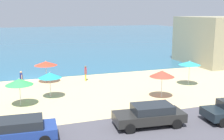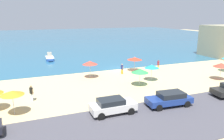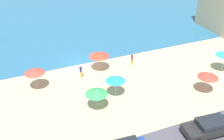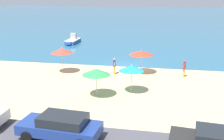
{
  "view_description": "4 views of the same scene",
  "coord_description": "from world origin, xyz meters",
  "px_view_note": "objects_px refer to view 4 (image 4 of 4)",
  "views": [
    {
      "loc": [
        -1.39,
        -31.3,
        7.3
      ],
      "look_at": [
        8.93,
        -2.27,
        0.89
      ],
      "focal_mm": 45.0,
      "sensor_mm": 36.0,
      "label": 1
    },
    {
      "loc": [
        -14.03,
        -32.19,
        8.72
      ],
      "look_at": [
        -2.68,
        -3.42,
        0.91
      ],
      "focal_mm": 35.0,
      "sensor_mm": 36.0,
      "label": 2
    },
    {
      "loc": [
        -8.07,
        -29.6,
        17.23
      ],
      "look_at": [
        1.85,
        -5.66,
        1.88
      ],
      "focal_mm": 45.0,
      "sensor_mm": 36.0,
      "label": 3
    },
    {
      "loc": [
        3.81,
        -28.71,
        7.89
      ],
      "look_at": [
        -0.6,
        -5.2,
        1.07
      ],
      "focal_mm": 45.0,
      "sensor_mm": 36.0,
      "label": 4
    }
  ],
  "objects_px": {
    "beach_umbrella_7": "(62,51)",
    "bather_2": "(114,65)",
    "beach_umbrella_2": "(96,72)",
    "beach_umbrella_3": "(131,68)",
    "parked_car_2": "(61,126)",
    "skiff_nearshore": "(73,41)",
    "bather_1": "(184,68)",
    "beach_umbrella_0": "(141,53)"
  },
  "relations": [
    {
      "from": "beach_umbrella_2",
      "to": "bather_1",
      "type": "xyz_separation_m",
      "value": [
        6.9,
        6.35,
        -1.05
      ]
    },
    {
      "from": "beach_umbrella_0",
      "to": "bather_1",
      "type": "xyz_separation_m",
      "value": [
        4.09,
        -0.52,
        -1.14
      ]
    },
    {
      "from": "beach_umbrella_7",
      "to": "bather_2",
      "type": "relative_size",
      "value": 1.61
    },
    {
      "from": "parked_car_2",
      "to": "beach_umbrella_0",
      "type": "bearing_deg",
      "value": 76.85
    },
    {
      "from": "beach_umbrella_3",
      "to": "beach_umbrella_7",
      "type": "bearing_deg",
      "value": 149.39
    },
    {
      "from": "bather_1",
      "to": "beach_umbrella_7",
      "type": "bearing_deg",
      "value": -176.78
    },
    {
      "from": "bather_1",
      "to": "parked_car_2",
      "type": "relative_size",
      "value": 0.36
    },
    {
      "from": "beach_umbrella_3",
      "to": "skiff_nearshore",
      "type": "relative_size",
      "value": 0.58
    },
    {
      "from": "bather_1",
      "to": "parked_car_2",
      "type": "height_order",
      "value": "bather_1"
    },
    {
      "from": "beach_umbrella_0",
      "to": "bather_2",
      "type": "distance_m",
      "value": 2.88
    },
    {
      "from": "beach_umbrella_0",
      "to": "beach_umbrella_7",
      "type": "height_order",
      "value": "beach_umbrella_7"
    },
    {
      "from": "beach_umbrella_7",
      "to": "bather_1",
      "type": "height_order",
      "value": "beach_umbrella_7"
    },
    {
      "from": "beach_umbrella_3",
      "to": "beach_umbrella_7",
      "type": "xyz_separation_m",
      "value": [
        -7.36,
        4.35,
        0.21
      ]
    },
    {
      "from": "parked_car_2",
      "to": "skiff_nearshore",
      "type": "height_order",
      "value": "skiff_nearshore"
    },
    {
      "from": "bather_2",
      "to": "skiff_nearshore",
      "type": "height_order",
      "value": "bather_2"
    },
    {
      "from": "beach_umbrella_3",
      "to": "skiff_nearshore",
      "type": "bearing_deg",
      "value": 120.07
    },
    {
      "from": "beach_umbrella_0",
      "to": "bather_1",
      "type": "relative_size",
      "value": 1.44
    },
    {
      "from": "beach_umbrella_7",
      "to": "skiff_nearshore",
      "type": "bearing_deg",
      "value": 104.63
    },
    {
      "from": "bather_1",
      "to": "bather_2",
      "type": "relative_size",
      "value": 1.04
    },
    {
      "from": "beach_umbrella_2",
      "to": "parked_car_2",
      "type": "xyz_separation_m",
      "value": [
        -0.37,
        -6.71,
        -1.16
      ]
    },
    {
      "from": "beach_umbrella_2",
      "to": "bather_2",
      "type": "height_order",
      "value": "beach_umbrella_2"
    },
    {
      "from": "beach_umbrella_3",
      "to": "skiff_nearshore",
      "type": "xyz_separation_m",
      "value": [
        -11.33,
        19.57,
        -1.57
      ]
    },
    {
      "from": "beach_umbrella_7",
      "to": "bather_1",
      "type": "xyz_separation_m",
      "value": [
        11.74,
        0.66,
        -1.31
      ]
    },
    {
      "from": "beach_umbrella_2",
      "to": "parked_car_2",
      "type": "height_order",
      "value": "beach_umbrella_2"
    },
    {
      "from": "beach_umbrella_0",
      "to": "skiff_nearshore",
      "type": "relative_size",
      "value": 0.59
    },
    {
      "from": "beach_umbrella_7",
      "to": "parked_car_2",
      "type": "relative_size",
      "value": 0.55
    },
    {
      "from": "bather_2",
      "to": "beach_umbrella_7",
      "type": "bearing_deg",
      "value": -175.4
    },
    {
      "from": "bather_1",
      "to": "skiff_nearshore",
      "type": "bearing_deg",
      "value": 137.18
    },
    {
      "from": "beach_umbrella_2",
      "to": "beach_umbrella_3",
      "type": "bearing_deg",
      "value": 27.93
    },
    {
      "from": "beach_umbrella_3",
      "to": "beach_umbrella_7",
      "type": "height_order",
      "value": "beach_umbrella_7"
    },
    {
      "from": "beach_umbrella_7",
      "to": "beach_umbrella_3",
      "type": "bearing_deg",
      "value": -30.61
    },
    {
      "from": "skiff_nearshore",
      "to": "beach_umbrella_0",
      "type": "bearing_deg",
      "value": -50.39
    },
    {
      "from": "beach_umbrella_2",
      "to": "bather_2",
      "type": "distance_m",
      "value": 6.2
    },
    {
      "from": "beach_umbrella_0",
      "to": "bather_2",
      "type": "relative_size",
      "value": 1.49
    },
    {
      "from": "beach_umbrella_2",
      "to": "beach_umbrella_7",
      "type": "height_order",
      "value": "beach_umbrella_7"
    },
    {
      "from": "beach_umbrella_0",
      "to": "beach_umbrella_7",
      "type": "relative_size",
      "value": 0.93
    },
    {
      "from": "parked_car_2",
      "to": "skiff_nearshore",
      "type": "distance_m",
      "value": 28.88
    },
    {
      "from": "beach_umbrella_3",
      "to": "bather_1",
      "type": "xyz_separation_m",
      "value": [
        4.38,
        5.01,
        -1.1
      ]
    },
    {
      "from": "beach_umbrella_0",
      "to": "bather_1",
      "type": "height_order",
      "value": "beach_umbrella_0"
    },
    {
      "from": "beach_umbrella_7",
      "to": "bather_2",
      "type": "bearing_deg",
      "value": 4.6
    },
    {
      "from": "beach_umbrella_2",
      "to": "beach_umbrella_7",
      "type": "relative_size",
      "value": 0.9
    },
    {
      "from": "beach_umbrella_2",
      "to": "beach_umbrella_3",
      "type": "height_order",
      "value": "beach_umbrella_3"
    }
  ]
}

